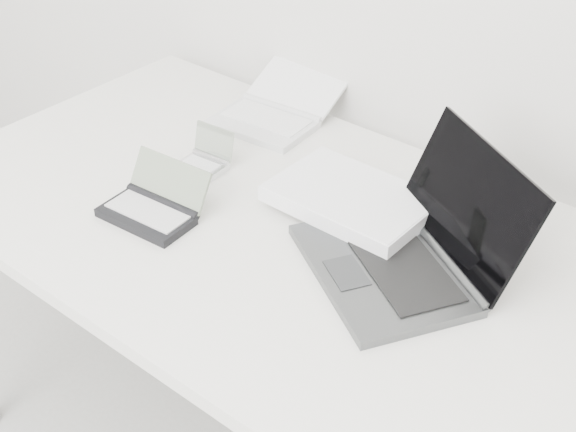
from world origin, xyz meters
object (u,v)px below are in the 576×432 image
Objects in this scene: desk at (314,259)px; palmtop_charcoal at (153,207)px; laptop_large at (379,224)px; netbook_open_white at (273,113)px.

desk is 0.32m from palmtop_charcoal.
palmtop_charcoal is at bearing -120.01° from laptop_large.
netbook_open_white is 0.44m from palmtop_charcoal.
laptop_large reaches higher than palmtop_charcoal.
netbook_open_white reaches higher than desk.
laptop_large is (0.09, 0.07, 0.08)m from desk.
laptop_large is 2.85× the size of palmtop_charcoal.
palmtop_charcoal reaches higher than desk.
netbook_open_white is 1.57× the size of palmtop_charcoal.
laptop_large reaches higher than netbook_open_white.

